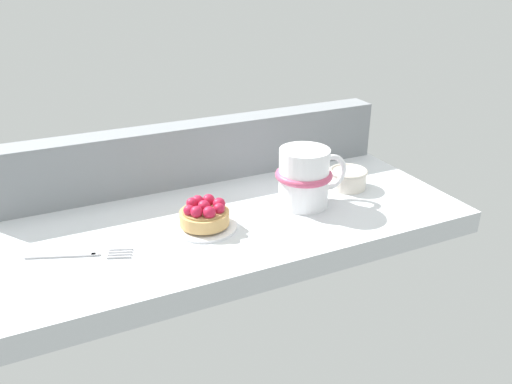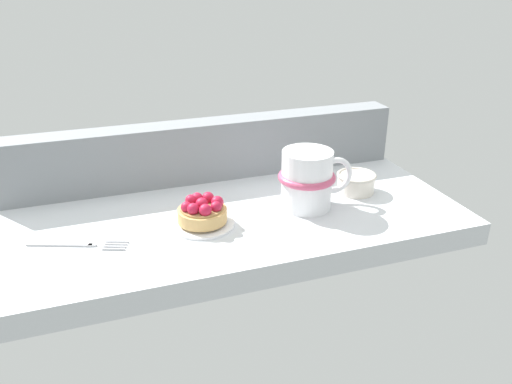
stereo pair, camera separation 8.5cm
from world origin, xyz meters
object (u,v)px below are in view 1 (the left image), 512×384
dessert_plate (205,226)px  raspberry_tart (205,213)px  dessert_fork (81,254)px  sugar_bowl (348,178)px  coffee_mug (305,177)px

dessert_plate → raspberry_tart: bearing=10.2°
dessert_fork → sugar_bowl: (49.04, 3.99, 1.63)cm
raspberry_tart → sugar_bowl: size_ratio=1.10×
coffee_mug → dessert_plate: bearing=-177.5°
dessert_plate → dessert_fork: (-19.25, -0.31, -0.11)cm
dessert_plate → raspberry_tart: (0.04, 0.01, 2.17)cm
coffee_mug → dessert_fork: (-38.02, -1.14, -4.87)cm
coffee_mug → sugar_bowl: 11.83cm
coffee_mug → dessert_fork: size_ratio=0.92×
sugar_bowl → coffee_mug: bearing=-165.5°
raspberry_tart → dessert_plate: bearing=-169.8°
coffee_mug → raspberry_tart: bearing=-177.5°
dessert_plate → dessert_fork: dessert_plate is taller
raspberry_tart → dessert_fork: 19.43cm
raspberry_tart → dessert_fork: size_ratio=0.53×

